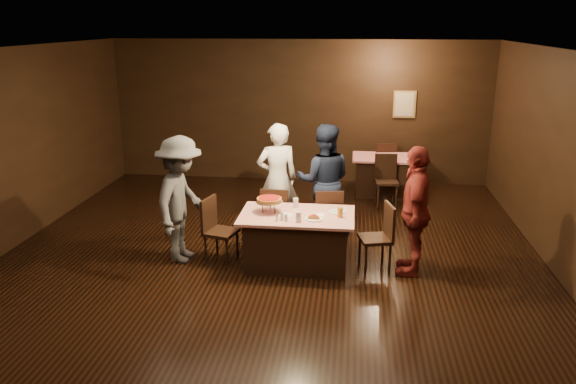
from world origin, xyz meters
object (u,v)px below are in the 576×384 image
object	(u,v)px
chair_end_right	(375,237)
glass_front_left	(299,217)
plate_empty	(337,212)
glass_back	(296,203)
chair_back_far	(383,164)
main_table	(297,240)
glass_amber	(340,212)
chair_far_right	(328,217)
chair_back_near	(387,181)
pizza_stand	(269,200)
diner_navy_hoodie	(324,181)
diner_white_jacket	(277,179)
diner_grey_knit	(181,200)
chair_far_left	(276,215)
chair_end_left	(221,231)
back_table	(385,175)
diner_red_shirt	(415,211)

from	to	relation	value
chair_end_right	glass_front_left	distance (m)	1.15
plate_empty	glass_back	size ratio (longest dim) A/B	1.79
chair_end_right	chair_back_far	xyz separation A→B (m)	(0.30, 4.23, 0.00)
main_table	glass_amber	xyz separation A→B (m)	(0.60, -0.05, 0.46)
chair_far_right	glass_back	distance (m)	0.73
chair_back_near	pizza_stand	bearing A→B (deg)	-127.70
main_table	diner_navy_hoodie	xyz separation A→B (m)	(0.30, 1.24, 0.53)
chair_back_far	diner_white_jacket	world-z (taller)	diner_white_jacket
diner_grey_knit	glass_front_left	distance (m)	1.75
diner_grey_knit	chair_far_left	bearing A→B (deg)	-54.27
diner_white_jacket	diner_navy_hoodie	world-z (taller)	diner_navy_hoodie
diner_white_jacket	pizza_stand	bearing A→B (deg)	72.19
chair_end_right	glass_amber	world-z (taller)	chair_end_right
chair_far_left	chair_end_left	size ratio (longest dim) A/B	1.00
chair_end_right	diner_navy_hoodie	xyz separation A→B (m)	(-0.80, 1.24, 0.44)
pizza_stand	diner_grey_knit	bearing A→B (deg)	-178.35
diner_navy_hoodie	glass_front_left	xyz separation A→B (m)	(-0.25, -1.54, -0.08)
chair_end_left	chair_back_far	xyz separation A→B (m)	(2.50, 4.23, 0.00)
chair_far_right	pizza_stand	size ratio (longest dim) A/B	2.50
chair_back_far	main_table	bearing A→B (deg)	61.88
chair_back_far	chair_far_left	bearing A→B (deg)	52.85
glass_front_left	chair_end_left	bearing A→B (deg)	165.38
chair_far_left	chair_far_right	size ratio (longest dim) A/B	1.00
chair_far_left	diner_navy_hoodie	xyz separation A→B (m)	(0.70, 0.49, 0.44)
chair_back_far	chair_back_near	bearing A→B (deg)	80.18
back_table	chair_far_left	distance (m)	3.40
glass_front_left	chair_end_right	bearing A→B (deg)	15.95
pizza_stand	glass_back	distance (m)	0.44
chair_end_left	diner_navy_hoodie	world-z (taller)	diner_navy_hoodie
main_table	chair_back_far	world-z (taller)	chair_back_far
chair_far_left	diner_red_shirt	bearing A→B (deg)	160.21
diner_white_jacket	diner_grey_knit	bearing A→B (deg)	25.46
diner_white_jacket	glass_front_left	size ratio (longest dim) A/B	13.07
chair_far_right	diner_red_shirt	distance (m)	1.51
diner_navy_hoodie	glass_amber	bearing A→B (deg)	101.18
main_table	diner_grey_knit	distance (m)	1.76
chair_far_right	chair_end_left	bearing A→B (deg)	17.78
chair_far_left	chair_back_near	size ratio (longest dim) A/B	1.00
back_table	diner_red_shirt	size ratio (longest dim) A/B	0.72
chair_back_near	diner_grey_knit	distance (m)	4.26
chair_far_right	diner_navy_hoodie	size ratio (longest dim) A/B	0.52
pizza_stand	back_table	bearing A→B (deg)	63.33
chair_end_right	pizza_stand	bearing A→B (deg)	-106.17
chair_back_far	diner_navy_hoodie	world-z (taller)	diner_navy_hoodie
chair_far_right	diner_grey_knit	bearing A→B (deg)	10.76
diner_navy_hoodie	chair_back_near	bearing A→B (deg)	-124.63
chair_end_right	diner_red_shirt	xyz separation A→B (m)	(0.51, -0.04, 0.43)
chair_end_right	chair_back_near	xyz separation A→B (m)	(0.30, 2.93, 0.00)
pizza_stand	main_table	bearing A→B (deg)	-7.13
glass_front_left	glass_amber	bearing A→B (deg)	24.44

